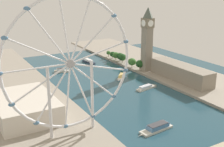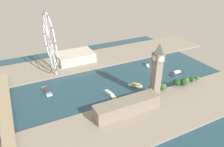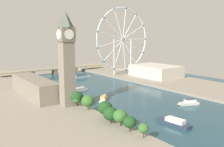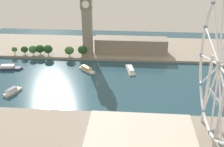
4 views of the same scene
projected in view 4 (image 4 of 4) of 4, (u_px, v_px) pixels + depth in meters
name	position (u px, v px, depth m)	size (l,w,h in m)	color
ground_plane	(97.00, 83.00, 294.24)	(378.44, 378.44, 0.00)	#234756
riverbank_left	(106.00, 47.00, 387.34)	(90.00, 520.00, 3.00)	gray
riverbank_right	(78.00, 147.00, 199.85)	(90.00, 520.00, 3.00)	gray
clock_tower	(87.00, 20.00, 339.99)	(14.10, 14.10, 86.03)	gray
parliament_block	(131.00, 45.00, 362.73)	(22.00, 93.07, 19.08)	gray
tree_row_embankment	(53.00, 50.00, 353.13)	(15.07, 97.86, 13.87)	#513823
ferris_wheel	(219.00, 66.00, 185.39)	(105.54, 3.20, 109.96)	silver
riverside_hall	(140.00, 145.00, 186.71)	(50.68, 72.44, 17.71)	beige
tour_boat_0	(9.00, 68.00, 323.83)	(9.96, 31.91, 5.44)	#2D384C
tour_boat_1	(13.00, 91.00, 272.78)	(22.31, 13.16, 5.82)	beige
tour_boat_2	(87.00, 69.00, 320.12)	(21.05, 22.24, 5.09)	white
tour_boat_3	(130.00, 69.00, 320.21)	(33.08, 12.16, 4.66)	beige
tour_boat_4	(219.00, 95.00, 266.63)	(36.29, 12.12, 5.63)	beige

